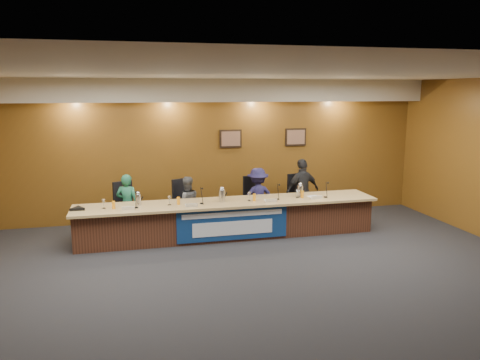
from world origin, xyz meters
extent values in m
plane|color=black|center=(0.00, 0.00, 0.00)|extent=(10.00, 10.00, 0.00)
cube|color=silver|center=(0.00, 0.00, 3.20)|extent=(10.00, 8.00, 0.04)
cube|color=brown|center=(0.00, 4.00, 1.60)|extent=(10.00, 0.04, 3.20)
cube|color=beige|center=(0.00, 3.75, 2.95)|extent=(10.00, 0.50, 0.50)
cube|color=#472517|center=(0.00, 2.40, 0.35)|extent=(6.00, 0.80, 0.70)
cube|color=tan|center=(0.00, 2.35, 0.72)|extent=(6.10, 0.95, 0.05)
cube|color=navy|center=(0.00, 1.99, 0.38)|extent=(2.20, 0.02, 0.65)
cube|color=silver|center=(0.00, 1.97, 0.58)|extent=(2.00, 0.01, 0.10)
cube|color=silver|center=(0.00, 1.97, 0.30)|extent=(1.60, 0.01, 0.28)
cube|color=black|center=(0.40, 3.97, 1.85)|extent=(0.52, 0.04, 0.42)
cube|color=black|center=(2.00, 3.97, 1.85)|extent=(0.52, 0.04, 0.42)
imported|color=#1C5E43|center=(-1.99, 3.03, 0.64)|extent=(0.54, 0.44, 1.28)
imported|color=#4A4B4F|center=(-0.77, 3.03, 0.59)|extent=(0.61, 0.50, 1.17)
imported|color=#1A173E|center=(0.80, 3.03, 0.65)|extent=(0.85, 0.50, 1.29)
imported|color=black|center=(1.84, 3.03, 0.73)|extent=(0.92, 0.56, 1.46)
cube|color=black|center=(-1.99, 3.13, 0.48)|extent=(0.63, 0.63, 0.08)
cube|color=black|center=(-0.77, 3.13, 0.48)|extent=(0.63, 0.63, 0.08)
cube|color=black|center=(0.80, 3.13, 0.48)|extent=(0.59, 0.59, 0.08)
cube|color=black|center=(1.84, 3.13, 0.48)|extent=(0.57, 0.57, 0.08)
cube|color=white|center=(-1.98, 2.10, 0.80)|extent=(0.24, 0.08, 0.10)
cylinder|color=black|center=(-1.83, 2.24, 0.76)|extent=(0.07, 0.07, 0.02)
cylinder|color=orange|center=(-2.24, 2.27, 0.82)|extent=(0.06, 0.06, 0.15)
cylinder|color=silver|center=(-2.43, 2.33, 0.84)|extent=(0.08, 0.08, 0.18)
cube|color=white|center=(-0.79, 2.07, 0.80)|extent=(0.24, 0.08, 0.10)
cylinder|color=black|center=(-0.56, 2.27, 0.76)|extent=(0.07, 0.07, 0.02)
cylinder|color=orange|center=(-1.02, 2.32, 0.82)|extent=(0.06, 0.06, 0.15)
cylinder|color=silver|center=(-1.19, 2.32, 0.84)|extent=(0.08, 0.08, 0.18)
cube|color=white|center=(0.81, 2.07, 0.80)|extent=(0.24, 0.08, 0.10)
cylinder|color=black|center=(1.00, 2.27, 0.76)|extent=(0.07, 0.07, 0.02)
cylinder|color=orange|center=(0.51, 2.27, 0.82)|extent=(0.06, 0.06, 0.15)
cylinder|color=silver|center=(0.42, 2.30, 0.84)|extent=(0.08, 0.08, 0.18)
cube|color=white|center=(1.80, 2.13, 0.80)|extent=(0.24, 0.08, 0.10)
cylinder|color=black|center=(2.05, 2.23, 0.76)|extent=(0.07, 0.07, 0.02)
cylinder|color=orange|center=(1.55, 2.30, 0.82)|extent=(0.06, 0.06, 0.15)
cylinder|color=silver|center=(1.46, 2.32, 0.84)|extent=(0.08, 0.08, 0.18)
cylinder|color=silver|center=(-1.78, 2.45, 0.86)|extent=(0.11, 0.11, 0.22)
cylinder|color=silver|center=(-0.14, 2.35, 0.87)|extent=(0.13, 0.13, 0.24)
cylinder|color=silver|center=(1.55, 2.40, 0.87)|extent=(0.12, 0.12, 0.24)
cylinder|color=black|center=(-2.90, 2.34, 0.78)|extent=(0.32, 0.32, 0.05)
cube|color=white|center=(1.83, 2.30, 0.75)|extent=(0.26, 0.33, 0.01)
camera|label=1|loc=(-1.94, -6.62, 2.94)|focal=35.00mm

